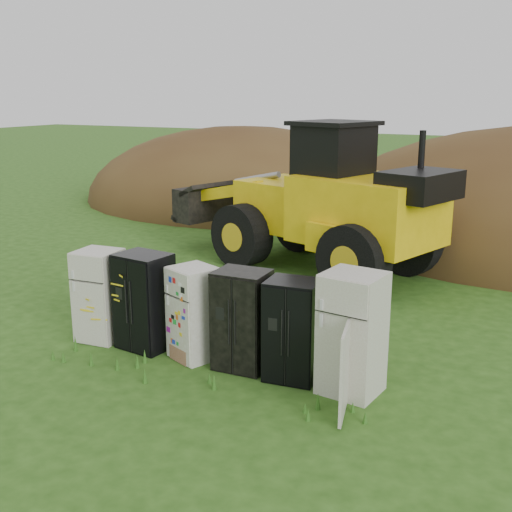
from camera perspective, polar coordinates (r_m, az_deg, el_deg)
The scene contains 9 objects.
ground at distance 10.99m, azimuth -3.42°, elevation -9.43°, with size 120.00×120.00×0.00m, color #274D14.
fridge_leftmost at distance 12.02m, azimuth -13.72°, elevation -3.41°, with size 0.74×0.71×1.68m, color silver, non-canonical shape.
fridge_black_side at distance 11.48m, azimuth -9.88°, elevation -3.98°, with size 0.89×0.71×1.71m, color black, non-canonical shape.
fridge_sticker at distance 10.93m, azimuth -5.51°, elevation -5.08°, with size 0.72×0.66×1.61m, color silver, non-canonical shape.
fridge_dark_mid at distance 10.50m, azimuth -1.25°, elevation -5.70°, with size 0.84×0.69×1.65m, color black, non-canonical shape.
fridge_black_right at distance 10.13m, azimuth 3.27°, elevation -6.59°, with size 0.81×0.68×1.62m, color black, non-canonical shape.
fridge_open_door at distance 9.73m, azimuth 8.55°, elevation -6.83°, with size 0.85×0.78×1.87m, color silver, non-canonical shape.
wheel_loader at distance 16.61m, azimuth 4.22°, elevation 5.52°, with size 7.75×3.14×3.75m, color yellow, non-canonical shape.
dirt_mound_left at distance 26.25m, azimuth -1.01°, elevation 4.71°, with size 13.82×10.36×6.22m, color #422915.
Camera 1 is at (5.05, -8.69, 4.44)m, focal length 45.00 mm.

